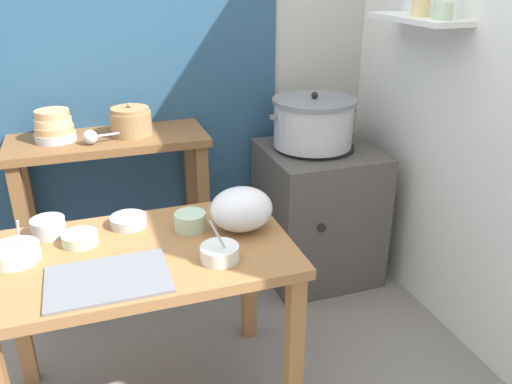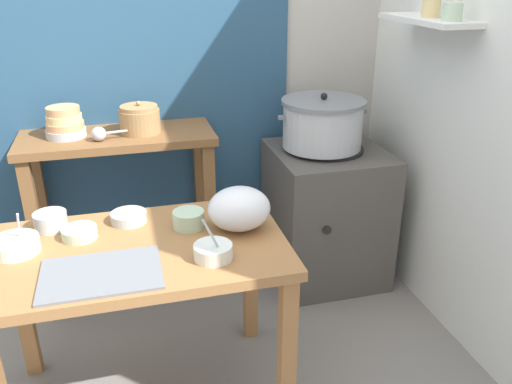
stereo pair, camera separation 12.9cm
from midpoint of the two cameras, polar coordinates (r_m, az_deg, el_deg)
wall_back at (r=2.89m, az=-13.66°, el=15.47°), size 4.40×0.12×2.60m
wall_right at (r=2.54m, az=20.72°, el=13.55°), size 0.30×3.20×2.60m
prep_table at (r=2.04m, az=-13.88°, el=-8.85°), size 1.10×0.66×0.72m
back_shelf_table at (r=2.77m, az=-16.65°, el=1.39°), size 0.96×0.40×0.90m
stove_block at (r=3.00m, az=5.46°, el=-2.15°), size 0.60×0.61×0.78m
steamer_pot at (r=2.81m, az=4.95°, el=7.59°), size 0.49×0.44×0.29m
clay_pot at (r=2.69m, az=-14.83°, el=7.42°), size 0.20×0.20×0.16m
bowl_stack_enamel at (r=2.71m, az=-22.44°, el=6.57°), size 0.19×0.19×0.15m
ladle at (r=2.61m, az=-18.71°, el=5.71°), size 0.29×0.08×0.07m
serving_tray at (r=1.84m, az=-17.79°, el=-9.07°), size 0.40×0.28×0.01m
plastic_bag at (r=2.04m, az=-3.43°, el=-1.90°), size 0.25×0.22×0.17m
prep_bowl_0 at (r=1.86m, az=-5.98°, el=-6.57°), size 0.14×0.14×0.17m
prep_bowl_1 at (r=2.16m, az=-15.41°, el=-3.03°), size 0.14×0.14×0.04m
prep_bowl_2 at (r=2.08m, az=-8.95°, el=-3.12°), size 0.12×0.12×0.07m
prep_bowl_3 at (r=2.09m, az=-20.33°, el=-4.73°), size 0.13×0.13×0.04m
prep_bowl_4 at (r=2.06m, az=-26.43°, el=-5.97°), size 0.17×0.17×0.16m
prep_bowl_5 at (r=2.19m, az=-23.28°, el=-3.49°), size 0.13×0.13×0.07m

